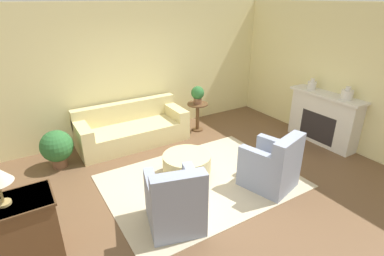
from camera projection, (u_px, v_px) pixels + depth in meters
ground_plane at (201, 181)px, 5.07m from camera, size 16.00×16.00×0.00m
wall_back at (138, 70)px, 6.51m from camera, size 9.02×0.12×2.80m
wall_right at (336, 76)px, 6.07m from camera, size 0.12×10.39×2.80m
rug at (201, 181)px, 5.07m from camera, size 3.11×2.28×0.01m
couch at (132, 129)px, 6.33m from camera, size 2.25×0.91×0.82m
armchair_left at (175, 203)px, 3.95m from camera, size 0.87×0.93×0.94m
armchair_right at (272, 167)px, 4.80m from camera, size 0.87×0.93×0.94m
ottoman_table at (187, 163)px, 5.09m from camera, size 0.82×0.82×0.42m
side_table at (197, 112)px, 6.86m from camera, size 0.47×0.47×0.66m
fireplace at (324, 117)px, 6.24m from camera, size 0.44×1.55×1.08m
dresser at (13, 233)px, 3.38m from camera, size 0.97×0.57×0.83m
vase_mantel_near at (312, 85)px, 6.31m from camera, size 0.18×0.18×0.22m
vase_mantel_far at (347, 94)px, 5.68m from camera, size 0.22×0.22×0.25m
potted_plant_on_side_table at (198, 94)px, 6.69m from camera, size 0.29×0.29×0.40m
potted_plant_floor at (57, 147)px, 5.36m from camera, size 0.57×0.57×0.71m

